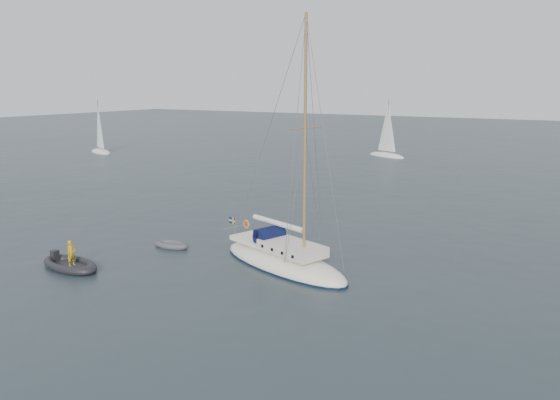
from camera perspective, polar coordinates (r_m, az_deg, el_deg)
The scene contains 6 objects.
ground at distance 32.66m, azimuth 1.34°, elevation -6.30°, with size 300.00×300.00×0.00m, color black.
sailboat at distance 31.24m, azimuth 0.36°, elevation -5.05°, with size 10.13×3.03×14.42m.
dinghy at distance 35.78m, azimuth -11.30°, elevation -4.63°, with size 2.47×1.11×0.35m.
rib at distance 33.38m, azimuth -21.11°, elevation -6.25°, with size 4.20×1.91×1.70m.
distant_yacht_c at distance 80.50m, azimuth 11.14°, elevation 7.10°, with size 6.54×3.49×8.66m.
distant_yacht_a at distance 87.99m, azimuth -18.37°, elevation 7.05°, with size 6.36×3.39×8.42m.
Camera 1 is at (15.01, -27.14, 10.24)m, focal length 35.00 mm.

